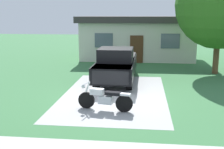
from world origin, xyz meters
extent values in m
plane|color=#386F40|center=(0.00, 0.00, 0.00)|extent=(80.00, 80.00, 0.00)
cube|color=#A4A4A4|center=(0.00, 0.00, 0.00)|extent=(4.71, 8.14, 0.01)
cylinder|color=black|center=(-0.90, -2.13, 0.33)|extent=(0.67, 0.25, 0.66)
cylinder|color=black|center=(0.62, -2.43, 0.33)|extent=(0.67, 0.25, 0.66)
cube|color=silver|center=(-0.12, -2.28, 0.42)|extent=(0.60, 0.36, 0.32)
cube|color=silver|center=(-0.46, -2.22, 0.72)|extent=(0.56, 0.36, 0.24)
cube|color=black|center=(0.18, -2.34, 0.70)|extent=(0.64, 0.39, 0.12)
cube|color=silver|center=(0.62, -2.43, 0.70)|extent=(0.51, 0.29, 0.08)
cylinder|color=silver|center=(-0.90, -2.13, 0.70)|extent=(0.34, 0.12, 0.77)
cylinder|color=silver|center=(-0.90, -2.13, 1.02)|extent=(0.17, 0.69, 0.04)
sphere|color=silver|center=(-1.02, -2.11, 0.88)|extent=(0.16, 0.16, 0.16)
cylinder|color=black|center=(0.63, 0.95, 0.42)|extent=(0.31, 0.84, 0.84)
cylinder|color=black|center=(-1.01, 0.97, 0.42)|extent=(0.31, 0.84, 0.84)
cylinder|color=black|center=(0.66, 4.45, 0.42)|extent=(0.31, 0.84, 0.84)
cylinder|color=black|center=(-0.98, 4.47, 0.42)|extent=(0.31, 0.84, 0.84)
cube|color=black|center=(-0.17, 2.76, 0.80)|extent=(2.05, 5.62, 0.80)
cube|color=black|center=(-0.19, 0.91, 1.10)|extent=(1.92, 1.92, 0.20)
cube|color=black|center=(-0.17, 2.36, 1.55)|extent=(1.82, 1.92, 0.70)
cube|color=#3F4C56|center=(-0.18, 1.56, 1.45)|extent=(1.70, 0.17, 0.60)
cube|color=black|center=(-0.16, 4.31, 1.05)|extent=(1.92, 2.42, 0.50)
cube|color=black|center=(-0.19, -0.02, 0.80)|extent=(1.70, 0.11, 0.64)
cylinder|color=brown|center=(5.82, 5.60, 1.18)|extent=(0.36, 0.36, 2.37)
sphere|color=#326E20|center=(5.82, 5.60, 4.25)|extent=(5.37, 5.37, 5.37)
cube|color=beige|center=(0.75, 11.67, 1.50)|extent=(9.00, 5.00, 3.00)
cube|color=#383333|center=(0.75, 11.67, 3.25)|extent=(9.60, 5.60, 0.50)
cube|color=#4C2D19|center=(0.75, 9.14, 1.05)|extent=(1.00, 0.08, 2.10)
cube|color=#4C5966|center=(-1.77, 9.14, 1.70)|extent=(1.40, 0.06, 1.10)
cube|color=#4C5966|center=(3.27, 9.14, 1.70)|extent=(1.40, 0.06, 1.10)
camera|label=1|loc=(1.33, -13.02, 3.68)|focal=46.60mm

